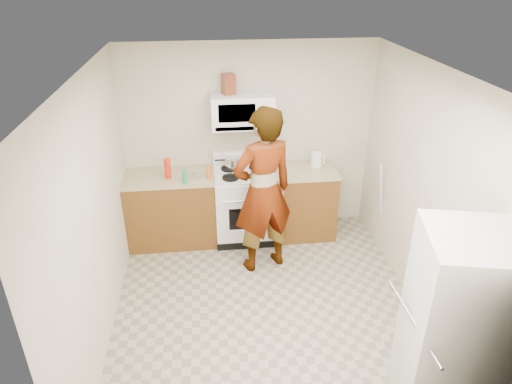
{
  "coord_description": "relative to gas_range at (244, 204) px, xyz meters",
  "views": [
    {
      "loc": [
        -0.55,
        -3.75,
        3.33
      ],
      "look_at": [
        -0.06,
        0.55,
        1.13
      ],
      "focal_mm": 32.0,
      "sensor_mm": 36.0,
      "label": 1
    }
  ],
  "objects": [
    {
      "name": "floor",
      "position": [
        0.1,
        -1.48,
        -0.49
      ],
      "size": [
        3.6,
        3.6,
        0.0
      ],
      "primitive_type": "plane",
      "color": "gray",
      "rests_on": "ground"
    },
    {
      "name": "back_wall",
      "position": [
        0.1,
        0.31,
        0.76
      ],
      "size": [
        3.2,
        0.02,
        2.5
      ],
      "primitive_type": "cube",
      "color": "beige",
      "rests_on": "floor"
    },
    {
      "name": "right_wall",
      "position": [
        1.69,
        -1.48,
        0.76
      ],
      "size": [
        0.02,
        3.6,
        2.5
      ],
      "primitive_type": "cube",
      "color": "beige",
      "rests_on": "floor"
    },
    {
      "name": "cabinet_left",
      "position": [
        -0.94,
        0.01,
        -0.04
      ],
      "size": [
        1.12,
        0.62,
        0.9
      ],
      "primitive_type": "cube",
      "color": "brown",
      "rests_on": "floor"
    },
    {
      "name": "counter_left",
      "position": [
        -0.94,
        0.01,
        0.43
      ],
      "size": [
        1.14,
        0.64,
        0.03
      ],
      "primitive_type": "cube",
      "color": "tan",
      "rests_on": "cabinet_left"
    },
    {
      "name": "cabinet_right",
      "position": [
        0.78,
        0.01,
        -0.04
      ],
      "size": [
        0.8,
        0.62,
        0.9
      ],
      "primitive_type": "cube",
      "color": "brown",
      "rests_on": "floor"
    },
    {
      "name": "counter_right",
      "position": [
        0.78,
        0.01,
        0.43
      ],
      "size": [
        0.82,
        0.64,
        0.03
      ],
      "primitive_type": "cube",
      "color": "tan",
      "rests_on": "cabinet_right"
    },
    {
      "name": "gas_range",
      "position": [
        0.0,
        0.0,
        0.0
      ],
      "size": [
        0.76,
        0.65,
        1.13
      ],
      "color": "white",
      "rests_on": "floor"
    },
    {
      "name": "microwave",
      "position": [
        0.0,
        0.13,
        1.21
      ],
      "size": [
        0.76,
        0.38,
        0.4
      ],
      "primitive_type": "cube",
      "color": "white",
      "rests_on": "back_wall"
    },
    {
      "name": "person",
      "position": [
        0.15,
        -0.69,
        0.51
      ],
      "size": [
        0.85,
        0.69,
        2.0
      ],
      "primitive_type": "imported",
      "rotation": [
        0.0,
        0.0,
        3.48
      ],
      "color": "tan",
      "rests_on": "floor"
    },
    {
      "name": "fridge",
      "position": [
        1.33,
        -2.87,
        0.36
      ],
      "size": [
        0.84,
        0.84,
        1.7
      ],
      "primitive_type": "cube",
      "rotation": [
        0.0,
        0.0,
        -0.23
      ],
      "color": "silver",
      "rests_on": "floor"
    },
    {
      "name": "kettle",
      "position": [
        0.95,
        0.09,
        0.54
      ],
      "size": [
        0.17,
        0.17,
        0.18
      ],
      "primitive_type": "cylinder",
      "rotation": [
        0.0,
        0.0,
        0.11
      ],
      "color": "white",
      "rests_on": "counter_right"
    },
    {
      "name": "jug",
      "position": [
        -0.16,
        0.17,
        1.53
      ],
      "size": [
        0.17,
        0.17,
        0.24
      ],
      "primitive_type": "cube",
      "rotation": [
        0.0,
        0.0,
        0.29
      ],
      "color": "maroon",
      "rests_on": "microwave"
    },
    {
      "name": "saucepan",
      "position": [
        -0.13,
        0.16,
        0.53
      ],
      "size": [
        0.24,
        0.24,
        0.12
      ],
      "primitive_type": "cylinder",
      "rotation": [
        0.0,
        0.0,
        -0.11
      ],
      "color": "silver",
      "rests_on": "gas_range"
    },
    {
      "name": "tray",
      "position": [
        0.19,
        -0.11,
        0.47
      ],
      "size": [
        0.27,
        0.19,
        0.05
      ],
      "primitive_type": "cube",
      "rotation": [
        0.0,
        0.0,
        -0.14
      ],
      "color": "silver",
      "rests_on": "gas_range"
    },
    {
      "name": "bottle_spray",
      "position": [
        -0.94,
        -0.06,
        0.58
      ],
      "size": [
        0.09,
        0.09,
        0.26
      ],
      "primitive_type": "cylinder",
      "rotation": [
        0.0,
        0.0,
        0.25
      ],
      "color": "red",
      "rests_on": "counter_left"
    },
    {
      "name": "bottle_hot_sauce",
      "position": [
        -0.44,
        -0.12,
        0.53
      ],
      "size": [
        0.06,
        0.06,
        0.17
      ],
      "primitive_type": "cylinder",
      "rotation": [
        0.0,
        0.0,
        -0.03
      ],
      "color": "orange",
      "rests_on": "counter_left"
    },
    {
      "name": "bottle_green_cap",
      "position": [
        -0.73,
        -0.24,
        0.54
      ],
      "size": [
        0.06,
        0.06,
        0.18
      ],
      "primitive_type": "cylinder",
      "rotation": [
        0.0,
        0.0,
        0.19
      ],
      "color": "#1A9141",
      "rests_on": "counter_left"
    },
    {
      "name": "pot_lid",
      "position": [
        -0.63,
        -0.03,
        0.46
      ],
      "size": [
        0.25,
        0.25,
        0.01
      ],
      "primitive_type": "cylinder",
      "rotation": [
        0.0,
        0.0,
        -0.01
      ],
      "color": "white",
      "rests_on": "counter_left"
    },
    {
      "name": "broom",
      "position": [
        1.69,
        -0.42,
        0.11
      ],
      "size": [
        0.23,
        0.16,
        1.18
      ],
      "primitive_type": "cylinder",
      "rotation": [
        0.14,
        -0.14,
        -0.23
      ],
      "color": "silver",
      "rests_on": "floor"
    }
  ]
}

